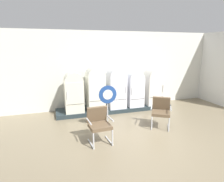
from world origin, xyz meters
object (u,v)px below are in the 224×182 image
object	(u,v)px
refrigerator_0	(74,91)
refrigerator_2	(116,87)
refrigerator_1	(95,87)
armchair_left	(99,123)
sign_stand	(108,106)
refrigerator_3	(134,87)
refrigerator_4	(153,86)
armchair_right	(161,110)

from	to	relation	value
refrigerator_0	refrigerator_2	bearing A→B (deg)	0.27
refrigerator_1	armchair_left	world-z (taller)	refrigerator_1
armchair_left	sign_stand	distance (m)	0.91
refrigerator_1	armchair_left	xyz separation A→B (m)	(-0.44, -2.33, -0.47)
refrigerator_0	refrigerator_3	distance (m)	2.43
refrigerator_0	sign_stand	size ratio (longest dim) A/B	1.07
refrigerator_0	sign_stand	distance (m)	1.77
refrigerator_1	refrigerator_4	bearing A→B (deg)	-0.97
refrigerator_2	armchair_left	distance (m)	2.67
refrigerator_3	sign_stand	bearing A→B (deg)	-135.31
refrigerator_4	armchair_right	xyz separation A→B (m)	(-0.76, -1.88, -0.39)
refrigerator_1	armchair_left	bearing A→B (deg)	-100.67
armchair_left	refrigerator_3	bearing A→B (deg)	48.52
armchair_left	refrigerator_1	bearing A→B (deg)	79.33
armchair_right	sign_stand	bearing A→B (deg)	167.98
refrigerator_2	armchair_left	bearing A→B (deg)	-118.97
refrigerator_0	armchair_right	world-z (taller)	refrigerator_0
refrigerator_3	sign_stand	xyz separation A→B (m)	(-1.58, -1.57, -0.18)
refrigerator_4	sign_stand	distance (m)	2.87
armchair_right	sign_stand	world-z (taller)	sign_stand
refrigerator_1	refrigerator_2	size ratio (longest dim) A/B	1.02
refrigerator_2	armchair_left	xyz separation A→B (m)	(-1.28, -2.30, -0.45)
refrigerator_0	sign_stand	xyz separation A→B (m)	(0.85, -1.54, -0.20)
refrigerator_0	refrigerator_3	size ratio (longest dim) A/B	1.03
refrigerator_4	armchair_left	distance (m)	3.70
refrigerator_1	refrigerator_0	bearing A→B (deg)	-177.90
refrigerator_3	armchair_right	xyz separation A→B (m)	(0.08, -1.92, -0.36)
refrigerator_0	refrigerator_1	xyz separation A→B (m)	(0.82, 0.03, 0.09)
refrigerator_1	armchair_right	size ratio (longest dim) A/B	1.72
refrigerator_2	sign_stand	size ratio (longest dim) A/B	1.15
refrigerator_3	sign_stand	distance (m)	2.23
refrigerator_0	refrigerator_2	world-z (taller)	refrigerator_2
refrigerator_4	armchair_right	bearing A→B (deg)	-111.90
refrigerator_0	refrigerator_3	xyz separation A→B (m)	(2.43, 0.02, -0.02)
refrigerator_1	armchair_left	size ratio (longest dim) A/B	1.72
refrigerator_4	armchair_left	world-z (taller)	refrigerator_4
refrigerator_3	refrigerator_0	bearing A→B (deg)	-179.45
refrigerator_1	armchair_right	xyz separation A→B (m)	(1.69, -1.93, -0.47)
refrigerator_1	sign_stand	distance (m)	1.60
sign_stand	armchair_right	bearing A→B (deg)	-12.02
refrigerator_2	sign_stand	world-z (taller)	refrigerator_2
refrigerator_0	refrigerator_4	distance (m)	3.27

